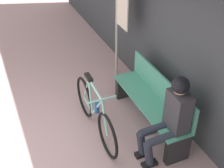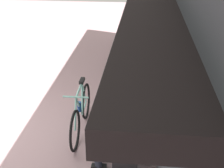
# 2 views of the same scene
# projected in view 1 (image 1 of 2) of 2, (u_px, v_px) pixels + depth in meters

# --- Properties ---
(storefront_wall) EXTENTS (12.00, 0.56, 3.20)m
(storefront_wall) POSITION_uv_depth(u_px,v_px,m) (198.00, 27.00, 4.00)
(storefront_wall) COLOR #3D4247
(storefront_wall) RESTS_ON ground_plane
(park_bench_near) EXTENTS (1.72, 0.42, 0.85)m
(park_bench_near) POSITION_uv_depth(u_px,v_px,m) (152.00, 103.00, 4.74)
(park_bench_near) COLOR #51A88E
(park_bench_near) RESTS_ON ground_plane
(bicycle) EXTENTS (1.62, 0.40, 0.90)m
(bicycle) POSITION_uv_depth(u_px,v_px,m) (95.00, 113.00, 4.60)
(bicycle) COLOR black
(bicycle) RESTS_ON ground_plane
(person_seated) EXTENTS (0.34, 0.65, 1.27)m
(person_seated) POSITION_uv_depth(u_px,v_px,m) (171.00, 114.00, 4.03)
(person_seated) COLOR #2D3342
(person_seated) RESTS_ON ground_plane
(banner_pole) EXTENTS (0.45, 0.05, 2.39)m
(banner_pole) POSITION_uv_depth(u_px,v_px,m) (121.00, 0.00, 5.17)
(banner_pole) COLOR #B7B2A8
(banner_pole) RESTS_ON ground_plane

